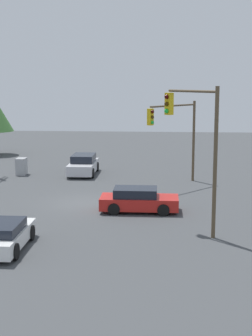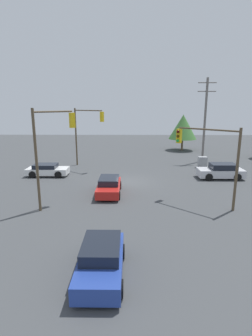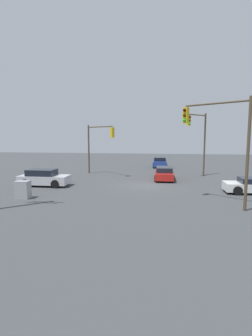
# 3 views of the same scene
# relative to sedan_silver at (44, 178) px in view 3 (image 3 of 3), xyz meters

# --- Properties ---
(ground_plane) EXTENTS (80.00, 80.00, 0.00)m
(ground_plane) POSITION_rel_sedan_silver_xyz_m (8.95, 1.46, -0.71)
(ground_plane) COLOR #424447
(sedan_silver) EXTENTS (4.35, 1.96, 1.48)m
(sedan_silver) POSITION_rel_sedan_silver_xyz_m (0.00, 0.00, 0.00)
(sedan_silver) COLOR silver
(sedan_silver) RESTS_ON ground_plane
(sedan_red) EXTENTS (1.91, 4.23, 1.30)m
(sedan_red) POSITION_rel_sedan_silver_xyz_m (10.63, 4.67, -0.08)
(sedan_red) COLOR red
(sedan_red) RESTS_ON ground_plane
(sedan_blue) EXTENTS (1.93, 4.12, 1.41)m
(sedan_blue) POSITION_rel_sedan_silver_xyz_m (10.16, 15.17, -0.03)
(sedan_blue) COLOR #233D93
(sedan_blue) RESTS_ON ground_plane
(traffic_signal_main) EXTENTS (3.67, 2.88, 6.69)m
(traffic_signal_main) POSITION_rel_sedan_silver_xyz_m (13.92, -4.72, 3.89)
(traffic_signal_main) COLOR brown
(traffic_signal_main) RESTS_ON ground_plane
(traffic_signal_cross) EXTENTS (2.33, 2.38, 6.84)m
(traffic_signal_cross) POSITION_rel_sedan_silver_xyz_m (14.28, 7.50, 3.89)
(traffic_signal_cross) COLOR brown
(traffic_signal_cross) RESTS_ON ground_plane
(traffic_signal_aux) EXTENTS (3.67, 3.26, 5.62)m
(traffic_signal_aux) POSITION_rel_sedan_silver_xyz_m (3.34, 6.84, 3.21)
(traffic_signal_aux) COLOR brown
(traffic_signal_aux) RESTS_ON ground_plane
(electrical_cabinet) EXTENTS (0.95, 0.69, 1.26)m
(electrical_cabinet) POSITION_rel_sedan_silver_xyz_m (0.57, -4.59, -0.08)
(electrical_cabinet) COLOR #9EA0A3
(electrical_cabinet) RESTS_ON ground_plane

